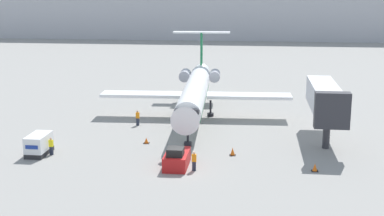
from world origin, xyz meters
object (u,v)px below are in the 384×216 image
Objects in this scene: pushback_tug at (177,158)px; jet_bridge at (325,99)px; worker_on_apron at (51,146)px; traffic_cone_right at (233,152)px; airplane_main at (196,90)px; traffic_cone_mid at (315,168)px; worker_near_tug at (194,161)px; luggage_cart at (39,144)px; worker_by_wing at (138,117)px; traffic_cone_left at (146,141)px.

jet_bridge reaches higher than pushback_tug.
traffic_cone_right is at bearing 6.20° from worker_on_apron.
airplane_main reaches higher than traffic_cone_mid.
traffic_cone_right is (3.14, 4.70, -0.54)m from worker_near_tug.
traffic_cone_mid is (25.56, -1.74, -0.65)m from luggage_cart.
worker_near_tug is 0.97× the size of worker_by_wing.
jet_bridge is at bearing 15.67° from luggage_cart.
airplane_main is 18.34m from pushback_tug.
traffic_cone_right is (11.31, -9.86, -0.57)m from worker_by_wing.
traffic_cone_right is (17.09, 1.86, -0.52)m from worker_on_apron.
luggage_cart is (-13.16, -16.25, -2.40)m from airplane_main.
pushback_tug is 15.12m from worker_by_wing.
traffic_cone_left is (2.41, -6.93, -0.66)m from worker_by_wing.
pushback_tug is 12.05m from traffic_cone_mid.
worker_on_apron is at bearing -126.37° from airplane_main.
traffic_cone_right is at bearing 153.56° from traffic_cone_mid.
pushback_tug is 1.25× the size of luggage_cart.
worker_by_wing is at bearing 109.18° from traffic_cone_left.
worker_near_tug reaches higher than traffic_cone_right.
worker_near_tug is at bearing -52.93° from traffic_cone_left.
pushback_tug is 17.22m from jet_bridge.
pushback_tug is at bearing -64.38° from worker_by_wing.
traffic_cone_right is at bearing 38.31° from pushback_tug.
jet_bridge is (12.19, 10.51, 3.54)m from worker_near_tug.
jet_bridge reaches higher than traffic_cone_left.
airplane_main is 20.32m from worker_on_apron.
luggage_cart is at bearing -179.32° from worker_on_apron.
worker_by_wing is 2.54× the size of traffic_cone_mid.
worker_by_wing is 7.36m from traffic_cone_left.
pushback_tug is 6.10m from traffic_cone_right.
traffic_cone_mid is 0.06× the size of jet_bridge.
jet_bridge is (26.14, 7.66, 3.57)m from worker_on_apron.
traffic_cone_left is (9.39, 4.80, -0.70)m from luggage_cart.
worker_near_tug is (1.64, -0.93, 0.16)m from pushback_tug.
traffic_cone_right reaches higher than traffic_cone_mid.
traffic_cone_left is at bearing -108.21° from airplane_main.
pushback_tug is 12.47m from worker_on_apron.
luggage_cart is (-13.52, 1.90, 0.23)m from pushback_tug.
worker_near_tug is (15.16, -2.83, -0.07)m from luggage_cart.
worker_on_apron reaches higher than traffic_cone_left.
worker_by_wing is 22.96m from traffic_cone_mid.
luggage_cart is at bearing 169.41° from worker_near_tug.
jet_bridge is at bearing 40.77° from worker_near_tug.
worker_on_apron is (1.20, 0.01, -0.10)m from luggage_cart.
worker_near_tug is 9.59m from traffic_cone_left.
airplane_main is at bearing 109.65° from traffic_cone_right.
traffic_cone_right is at bearing 56.32° from worker_near_tug.
jet_bridge is (13.83, 9.58, 3.70)m from pushback_tug.
worker_on_apron is 2.81× the size of traffic_cone_left.
worker_by_wing is (-8.18, 14.56, 0.03)m from worker_near_tug.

